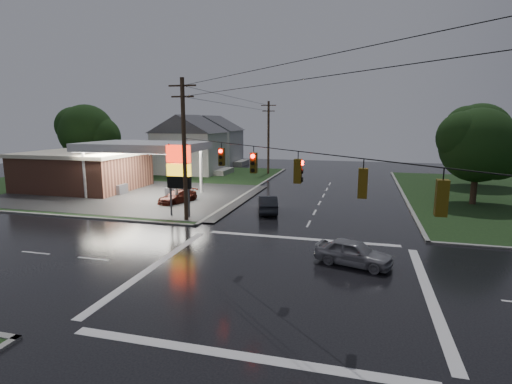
% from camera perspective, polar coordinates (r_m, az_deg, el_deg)
% --- Properties ---
extents(ground, '(120.00, 120.00, 0.00)m').
position_cam_1_polar(ground, '(20.70, 3.47, -12.15)').
color(ground, black).
rests_on(ground, ground).
extents(grass_nw, '(36.00, 36.00, 0.08)m').
position_cam_1_polar(grass_nw, '(54.31, -18.50, 1.45)').
color(grass_nw, black).
rests_on(grass_nw, ground).
extents(gas_station, '(26.20, 18.00, 5.60)m').
position_cam_1_polar(gas_station, '(48.71, -22.40, 3.22)').
color(gas_station, '#2D2D2D').
rests_on(gas_station, ground).
extents(pylon_sign, '(2.00, 0.35, 6.00)m').
position_cam_1_polar(pylon_sign, '(32.77, -10.97, 3.31)').
color(pylon_sign, '#59595E').
rests_on(pylon_sign, ground).
extents(utility_pole_nw, '(2.20, 0.32, 11.00)m').
position_cam_1_polar(utility_pole_nw, '(31.28, -10.22, 6.15)').
color(utility_pole_nw, '#382619').
rests_on(utility_pole_nw, ground).
extents(utility_pole_n, '(2.20, 0.32, 10.50)m').
position_cam_1_polar(utility_pole_n, '(58.34, 1.79, 7.92)').
color(utility_pole_n, '#382619').
rests_on(utility_pole_n, ground).
extents(traffic_signals, '(26.87, 26.87, 1.47)m').
position_cam_1_polar(traffic_signals, '(19.16, 3.72, 6.04)').
color(traffic_signals, black).
rests_on(traffic_signals, ground).
extents(house_near, '(11.05, 8.48, 8.60)m').
position_cam_1_polar(house_near, '(60.17, -9.42, 6.84)').
color(house_near, silver).
rests_on(house_near, ground).
extents(house_far, '(11.05, 8.48, 8.60)m').
position_cam_1_polar(house_far, '(71.62, -6.19, 7.46)').
color(house_far, silver).
rests_on(house_far, ground).
extents(tree_nw_behind, '(8.93, 7.60, 10.00)m').
position_cam_1_polar(tree_nw_behind, '(61.58, -22.95, 7.91)').
color(tree_nw_behind, black).
rests_on(tree_nw_behind, ground).
extents(tree_ne_near, '(7.99, 6.80, 8.98)m').
position_cam_1_polar(tree_ne_near, '(42.14, 29.34, 5.82)').
color(tree_ne_near, black).
rests_on(tree_ne_near, ground).
extents(tree_ne_far, '(8.46, 7.20, 9.80)m').
position_cam_1_polar(tree_ne_far, '(54.47, 29.40, 7.19)').
color(tree_ne_far, black).
rests_on(tree_ne_far, ground).
extents(car_north, '(2.75, 4.76, 1.48)m').
position_cam_1_polar(car_north, '(34.39, 1.65, -1.71)').
color(car_north, black).
rests_on(car_north, ground).
extents(car_crossing, '(4.52, 2.85, 1.43)m').
position_cam_1_polar(car_crossing, '(22.75, 13.77, -8.41)').
color(car_crossing, gray).
rests_on(car_crossing, ground).
extents(car_pump, '(3.14, 4.55, 1.22)m').
position_cam_1_polar(car_pump, '(39.02, -11.15, -0.65)').
color(car_pump, '#4E1B12').
rests_on(car_pump, ground).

